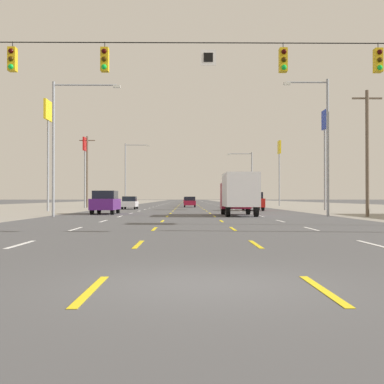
# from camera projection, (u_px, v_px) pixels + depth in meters

# --- Properties ---
(ground_plane) EXTENTS (572.00, 572.00, 0.00)m
(ground_plane) POSITION_uv_depth(u_px,v_px,m) (189.00, 207.00, 74.16)
(ground_plane) COLOR #4C4C4F
(lot_apron_left) EXTENTS (28.00, 440.00, 0.01)m
(lot_apron_left) POSITION_uv_depth(u_px,v_px,m) (19.00, 207.00, 73.91)
(lot_apron_left) COLOR gray
(lot_apron_left) RESTS_ON ground
(lot_apron_right) EXTENTS (28.00, 440.00, 0.01)m
(lot_apron_right) POSITION_uv_depth(u_px,v_px,m) (358.00, 207.00, 74.42)
(lot_apron_right) COLOR gray
(lot_apron_right) RESTS_ON ground
(lane_markings) EXTENTS (10.64, 227.60, 0.01)m
(lane_markings) POSITION_uv_depth(u_px,v_px,m) (188.00, 204.00, 112.66)
(lane_markings) COLOR white
(lane_markings) RESTS_ON ground
(signal_span_wire) EXTENTS (27.32, 0.53, 8.66)m
(signal_span_wire) POSITION_uv_depth(u_px,v_px,m) (195.00, 104.00, 19.75)
(signal_span_wire) COLOR brown
(signal_span_wire) RESTS_ON ground
(box_truck_inner_right_nearest) EXTENTS (2.40, 7.20, 3.23)m
(box_truck_inner_right_nearest) POSITION_uv_depth(u_px,v_px,m) (239.00, 192.00, 39.17)
(box_truck_inner_right_nearest) COLOR maroon
(box_truck_inner_right_nearest) RESTS_ON ground
(suv_far_left_near) EXTENTS (1.98, 4.90, 1.98)m
(suv_far_left_near) POSITION_uv_depth(u_px,v_px,m) (105.00, 202.00, 43.40)
(suv_far_left_near) COLOR #4C196B
(suv_far_left_near) RESTS_ON ground
(suv_far_right_mid) EXTENTS (1.98, 4.90, 1.98)m
(suv_far_right_mid) POSITION_uv_depth(u_px,v_px,m) (253.00, 201.00, 55.15)
(suv_far_right_mid) COLOR red
(suv_far_right_mid) RESTS_ON ground
(hatchback_far_left_midfar) EXTENTS (1.72, 3.90, 1.54)m
(hatchback_far_left_midfar) POSITION_uv_depth(u_px,v_px,m) (130.00, 203.00, 61.57)
(hatchback_far_left_midfar) COLOR silver
(hatchback_far_left_midfar) RESTS_ON ground
(sedan_far_right_far) EXTENTS (1.80, 4.50, 1.46)m
(sedan_far_right_far) POSITION_uv_depth(u_px,v_px,m) (241.00, 202.00, 71.06)
(sedan_far_right_far) COLOR black
(sedan_far_right_far) RESTS_ON ground
(hatchback_center_turn_farther) EXTENTS (1.72, 3.90, 1.54)m
(hatchback_center_turn_farther) POSITION_uv_depth(u_px,v_px,m) (190.00, 202.00, 74.30)
(hatchback_center_turn_farther) COLOR maroon
(hatchback_center_turn_farther) RESTS_ON ground
(sedan_center_turn_farthest) EXTENTS (1.80, 4.50, 1.46)m
(sedan_center_turn_farthest) POSITION_uv_depth(u_px,v_px,m) (187.00, 200.00, 119.31)
(sedan_center_turn_farthest) COLOR maroon
(sedan_center_turn_farthest) RESTS_ON ground
(pole_sign_left_row_1) EXTENTS (0.24, 2.69, 11.44)m
(pole_sign_left_row_1) POSITION_uv_depth(u_px,v_px,m) (48.00, 125.00, 52.58)
(pole_sign_left_row_1) COLOR gray
(pole_sign_left_row_1) RESTS_ON ground
(pole_sign_left_row_2) EXTENTS (0.24, 2.14, 9.83)m
(pole_sign_left_row_2) POSITION_uv_depth(u_px,v_px,m) (85.00, 154.00, 71.36)
(pole_sign_left_row_2) COLOR gray
(pole_sign_left_row_2) RESTS_ON ground
(pole_sign_right_row_1) EXTENTS (0.24, 1.94, 11.15)m
(pole_sign_right_row_1) POSITION_uv_depth(u_px,v_px,m) (325.00, 135.00, 56.62)
(pole_sign_right_row_1) COLOR gray
(pole_sign_right_row_1) RESTS_ON ground
(pole_sign_right_row_2) EXTENTS (0.24, 2.10, 11.05)m
(pole_sign_right_row_2) POSITION_uv_depth(u_px,v_px,m) (279.00, 156.00, 86.34)
(pole_sign_right_row_2) COLOR gray
(pole_sign_right_row_2) RESTS_ON ground
(streetlight_left_row_0) EXTENTS (5.02, 0.26, 9.97)m
(streetlight_left_row_0) POSITION_uv_depth(u_px,v_px,m) (61.00, 137.00, 37.53)
(streetlight_left_row_0) COLOR gray
(streetlight_left_row_0) RESTS_ON ground
(streetlight_right_row_0) EXTENTS (3.40, 0.26, 10.21)m
(streetlight_right_row_0) POSITION_uv_depth(u_px,v_px,m) (324.00, 138.00, 37.73)
(streetlight_right_row_0) COLOR gray
(streetlight_right_row_0) RESTS_ON ground
(streetlight_left_row_1) EXTENTS (3.98, 0.26, 10.09)m
(streetlight_left_row_1) POSITION_uv_depth(u_px,v_px,m) (128.00, 170.00, 81.49)
(streetlight_left_row_1) COLOR gray
(streetlight_left_row_1) RESTS_ON ground
(streetlight_right_row_1) EXTENTS (4.13, 0.26, 8.69)m
(streetlight_right_row_1) POSITION_uv_depth(u_px,v_px,m) (249.00, 175.00, 81.68)
(streetlight_right_row_1) COLOR gray
(streetlight_right_row_1) RESTS_ON ground
(utility_pole_right_row_0) EXTENTS (2.20, 0.26, 9.29)m
(utility_pole_right_row_0) POSITION_uv_depth(u_px,v_px,m) (367.00, 151.00, 37.31)
(utility_pole_right_row_0) COLOR brown
(utility_pole_right_row_0) RESTS_ON ground
(utility_pole_left_row_1) EXTENTS (2.20, 0.26, 9.96)m
(utility_pole_left_row_1) POSITION_uv_depth(u_px,v_px,m) (87.00, 170.00, 70.79)
(utility_pole_left_row_1) COLOR brown
(utility_pole_left_row_1) RESTS_ON ground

